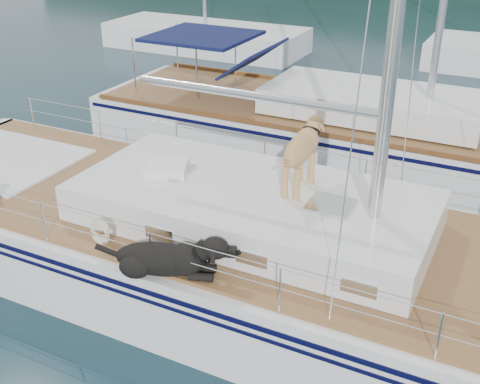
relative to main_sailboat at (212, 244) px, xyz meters
The scene contains 4 objects.
ground 0.69m from the main_sailboat, behind, with size 120.00×120.00×0.00m, color black.
main_sailboat is the anchor object (origin of this frame).
neighbor_sailboat 5.89m from the main_sailboat, 91.79° to the left, with size 11.00×3.50×13.30m.
bg_boat_west 16.18m from the main_sailboat, 120.04° to the left, with size 8.00×3.00×11.65m.
Camera 1 is at (4.16, -7.07, 5.66)m, focal length 45.00 mm.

